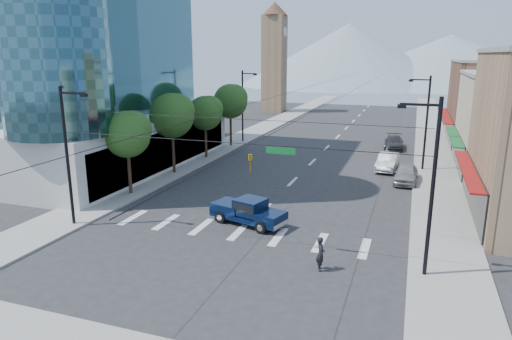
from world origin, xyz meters
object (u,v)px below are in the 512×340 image
(pickup_truck, at_px, (248,211))
(pedestrian, at_px, (321,254))
(parked_car_mid, at_px, (388,162))
(parked_car_near, at_px, (406,174))
(parked_car_far, at_px, (394,142))

(pickup_truck, height_order, pedestrian, pedestrian)
(pedestrian, xyz_separation_m, parked_car_mid, (1.90, 23.11, -0.10))
(pickup_truck, height_order, parked_car_mid, pickup_truck)
(parked_car_near, height_order, parked_car_far, parked_car_near)
(parked_car_near, relative_size, parked_car_far, 0.90)
(pickup_truck, distance_m, parked_car_far, 30.06)
(pedestrian, distance_m, parked_car_far, 34.10)
(parked_car_mid, height_order, parked_car_far, parked_car_mid)
(pickup_truck, relative_size, parked_car_near, 1.16)
(pedestrian, xyz_separation_m, parked_car_far, (1.90, 34.05, -0.15))
(pickup_truck, distance_m, parked_car_near, 16.86)
(pickup_truck, distance_m, parked_car_mid, 19.69)
(pickup_truck, xyz_separation_m, pedestrian, (5.84, -5.00, -0.00))
(parked_car_far, bearing_deg, parked_car_near, -85.60)
(pedestrian, bearing_deg, parked_car_near, -32.39)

